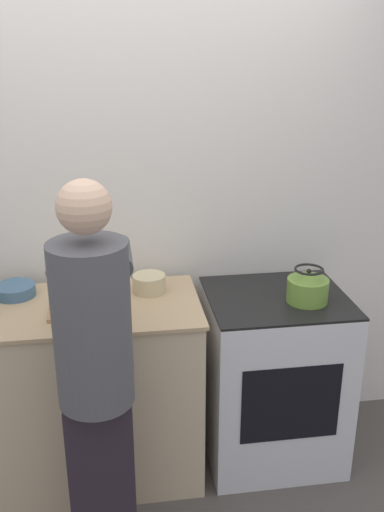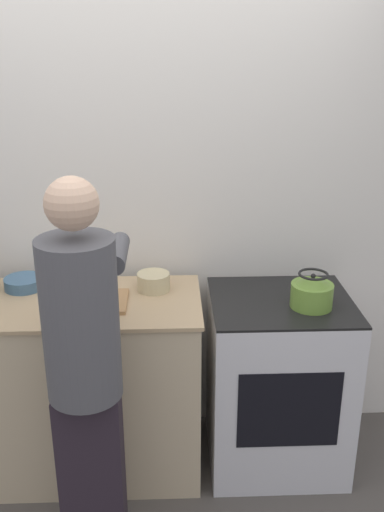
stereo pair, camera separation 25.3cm
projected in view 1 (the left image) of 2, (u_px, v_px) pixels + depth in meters
The scene contains 10 objects.
ground_plane at pixel (141, 504), 2.73m from camera, with size 12.00×12.00×0.00m, color #4C4742.
wall_back at pixel (125, 206), 2.89m from camera, with size 8.00×0.05×2.60m.
counter at pixel (58, 394), 2.78m from camera, with size 1.39×0.59×0.94m.
oven at pixel (273, 377), 2.95m from camera, with size 0.68×0.60×0.91m.
person at pixel (95, 369), 2.18m from camera, with size 0.33×0.57×1.65m.
cutting_board at pixel (88, 307), 2.60m from camera, with size 0.35×0.26×0.02m.
knife at pixel (79, 306), 2.58m from camera, with size 0.22×0.09×0.01m.
kettle at pixel (308, 287), 2.71m from camera, with size 0.20×0.20×0.17m.
bowl_prep at pixel (15, 290), 2.73m from camera, with size 0.19×0.19×0.06m.
bowl_mixing at pixel (149, 283), 2.77m from camera, with size 0.16×0.16×0.09m.
Camera 1 is at (-0.07, -2.15, 2.08)m, focal length 40.00 mm.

